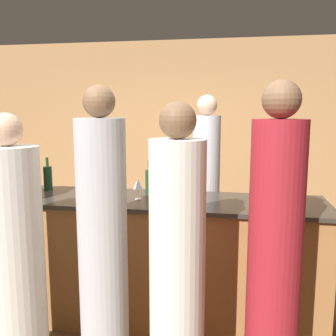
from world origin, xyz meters
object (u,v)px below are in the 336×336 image
guest_4 (177,264)px  wine_bottle_1 (149,181)px  bartender (206,197)px  guest_1 (274,256)px  guest_2 (14,259)px  wine_bottle_2 (48,178)px  guest_0 (103,243)px  wine_bottle_0 (4,185)px

guest_4 → wine_bottle_1: guest_4 is taller
bartender → guest_1: guest_1 is taller
guest_1 → guest_2: 1.71m
guest_2 → wine_bottle_2: bearing=104.5°
bartender → wine_bottle_1: (-0.47, -0.55, 0.26)m
guest_2 → guest_4: 1.11m
guest_0 → guest_2: guest_0 is taller
guest_2 → wine_bottle_2: guest_2 is taller
wine_bottle_0 → guest_4: bearing=-22.5°
guest_4 → wine_bottle_1: bearing=112.0°
wine_bottle_0 → wine_bottle_1: (1.19, 0.36, 0.01)m
guest_1 → wine_bottle_1: size_ratio=6.67×
bartender → guest_4: 1.57m
bartender → guest_0: (-0.59, -1.44, -0.01)m
guest_0 → guest_4: size_ratio=1.06×
guest_1 → wine_bottle_0: guest_1 is taller
bartender → guest_4: bartender is taller
wine_bottle_2 → guest_0: bearing=-46.1°
guest_1 → guest_2: (-1.71, -0.07, -0.11)m
guest_2 → wine_bottle_1: (0.70, 1.02, 0.37)m
guest_0 → wine_bottle_2: bearing=133.9°
bartender → wine_bottle_1: size_ratio=6.60×
guest_4 → wine_bottle_1: (-0.41, 1.02, 0.33)m
guest_1 → guest_4: (-0.59, -0.06, -0.07)m
wine_bottle_1 → guest_0: bearing=-97.6°
guest_2 → wine_bottle_2: size_ratio=5.92×
guest_1 → wine_bottle_2: guest_1 is taller
bartender → wine_bottle_1: bartender is taller
guest_1 → wine_bottle_1: 1.41m
guest_1 → wine_bottle_1: bearing=136.3°
guest_4 → wine_bottle_0: bearing=157.5°
guest_4 → guest_1: bearing=5.9°
guest_1 → guest_4: size_ratio=1.06×
wine_bottle_2 → wine_bottle_0: bearing=-123.9°
bartender → wine_bottle_1: 0.77m
wine_bottle_0 → wine_bottle_2: wine_bottle_2 is taller
guest_2 → bartender: bearing=53.3°
guest_1 → guest_4: bearing=-174.1°
guest_1 → guest_2: bearing=-177.8°
guest_2 → wine_bottle_0: bearing=126.1°
wine_bottle_1 → guest_1: bearing=-43.7°
guest_1 → wine_bottle_0: bearing=164.6°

